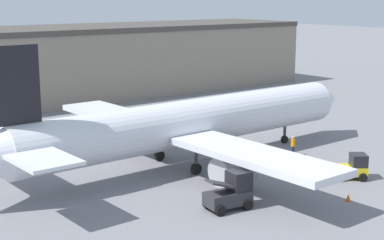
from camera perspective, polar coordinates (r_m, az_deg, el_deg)
ground_plane at (r=49.72m, az=0.00°, el=-4.28°), size 400.00×400.00×0.00m
terminal_building at (r=85.82m, az=-8.00°, el=5.82°), size 61.57×15.80×9.80m
airplane at (r=48.30m, az=-0.85°, el=-0.50°), size 39.18×32.15×10.77m
ground_crew_worker at (r=52.84m, az=9.76°, el=-2.42°), size 0.39×0.39×1.76m
baggage_tug at (r=47.22m, az=15.22°, el=-4.46°), size 3.09×2.96×1.96m
belt_loader_truck at (r=39.33m, az=3.81°, el=-6.98°), size 3.26×2.21×2.52m
safety_cone_near at (r=42.26m, az=14.92°, el=-7.27°), size 0.36×0.36×0.55m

